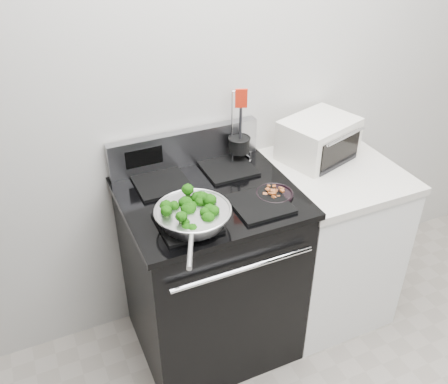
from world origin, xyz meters
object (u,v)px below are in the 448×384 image
gas_range (211,271)px  skillet (193,216)px  toaster_oven (318,139)px  utensil_holder (239,148)px  bacon_plate (275,192)px

gas_range → skillet: size_ratio=2.35×
gas_range → toaster_oven: 0.87m
skillet → utensil_holder: utensil_holder is taller
bacon_plate → utensil_holder: size_ratio=0.44×
skillet → toaster_oven: 0.88m
bacon_plate → skillet: bearing=-171.5°
bacon_plate → gas_range: bearing=154.1°
utensil_holder → toaster_oven: size_ratio=0.89×
skillet → utensil_holder: bearing=68.8°
skillet → utensil_holder: 0.58m
gas_range → utensil_holder: 0.63m
bacon_plate → toaster_oven: 0.48m
gas_range → bacon_plate: (0.27, -0.13, 0.48)m
skillet → gas_range: bearing=75.2°
toaster_oven → gas_range: bearing=173.8°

